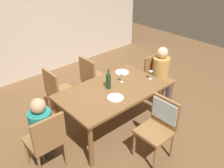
{
  "coord_description": "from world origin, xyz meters",
  "views": [
    {
      "loc": [
        -2.18,
        -2.43,
        2.7
      ],
      "look_at": [
        0.0,
        0.0,
        0.85
      ],
      "focal_mm": 39.31,
      "sensor_mm": 36.0,
      "label": 1
    }
  ],
  "objects": [
    {
      "name": "chair_near",
      "position": [
        0.12,
        -0.88,
        0.59
      ],
      "size": [
        0.46,
        0.44,
        0.92
      ],
      "rotation": [
        0.0,
        0.0,
        1.57
      ],
      "color": "olive",
      "rests_on": "ground_plane"
    },
    {
      "name": "wine_glass_centre",
      "position": [
        0.71,
        -0.17,
        0.86
      ],
      "size": [
        0.07,
        0.07,
        0.15
      ],
      "color": "silver",
      "rests_on": "dining_table"
    },
    {
      "name": "dinner_plate_host",
      "position": [
        -0.12,
        -0.21,
        0.76
      ],
      "size": [
        0.25,
        0.25,
        0.01
      ],
      "primitive_type": "cylinder",
      "color": "silver",
      "rests_on": "dining_table"
    },
    {
      "name": "chair_far_left",
      "position": [
        -0.46,
        0.88,
        0.53
      ],
      "size": [
        0.44,
        0.44,
        0.92
      ],
      "rotation": [
        0.0,
        0.0,
        -1.57
      ],
      "color": "olive",
      "rests_on": "ground_plane"
    },
    {
      "name": "dinner_plate_guest_left",
      "position": [
        0.52,
        0.32,
        0.76
      ],
      "size": [
        0.24,
        0.24,
        0.01
      ],
      "primitive_type": "cylinder",
      "color": "white",
      "rests_on": "dining_table"
    },
    {
      "name": "person_man_bearded",
      "position": [
        1.22,
        -0.03,
        0.66
      ],
      "size": [
        0.31,
        0.35,
        1.14
      ],
      "rotation": [
        0.0,
        0.0,
        3.14
      ],
      "color": "#33333D",
      "rests_on": "ground_plane"
    },
    {
      "name": "ground_plane",
      "position": [
        0.0,
        0.0,
        0.0
      ],
      "size": [
        10.0,
        10.0,
        0.0
      ],
      "primitive_type": "plane",
      "color": "brown"
    },
    {
      "name": "rear_room_partition",
      "position": [
        0.0,
        2.7,
        1.35
      ],
      "size": [
        6.4,
        0.12,
        2.7
      ],
      "primitive_type": "cube",
      "color": "beige",
      "rests_on": "ground_plane"
    },
    {
      "name": "dining_table",
      "position": [
        0.0,
        0.0,
        0.67
      ],
      "size": [
        1.67,
        0.99,
        0.75
      ],
      "color": "brown",
      "rests_on": "ground_plane"
    },
    {
      "name": "chair_left_end",
      "position": [
        -1.22,
        -0.09,
        0.53
      ],
      "size": [
        0.44,
        0.44,
        0.92
      ],
      "color": "olive",
      "rests_on": "ground_plane"
    },
    {
      "name": "person_woman_host",
      "position": [
        -1.22,
        0.03,
        0.64
      ],
      "size": [
        0.29,
        0.34,
        1.1
      ],
      "color": "#33333D",
      "rests_on": "ground_plane"
    },
    {
      "name": "wine_bottle_tall_green",
      "position": [
        -0.01,
        0.08,
        0.89
      ],
      "size": [
        0.08,
        0.08,
        0.32
      ],
      "color": "#19381E",
      "rests_on": "dining_table"
    },
    {
      "name": "chair_far_right",
      "position": [
        0.29,
        0.88,
        0.53
      ],
      "size": [
        0.44,
        0.44,
        0.92
      ],
      "rotation": [
        0.0,
        0.0,
        -1.57
      ],
      "color": "olive",
      "rests_on": "ground_plane"
    },
    {
      "name": "chair_right_end",
      "position": [
        1.22,
        0.09,
        0.53
      ],
      "size": [
        0.44,
        0.44,
        0.92
      ],
      "rotation": [
        0.0,
        0.0,
        3.14
      ],
      "color": "olive",
      "rests_on": "ground_plane"
    },
    {
      "name": "handbag",
      "position": [
        -0.03,
        0.88,
        0.11
      ],
      "size": [
        0.12,
        0.28,
        0.22
      ],
      "primitive_type": "cube",
      "rotation": [
        0.0,
        0.0,
        -1.57
      ],
      "color": "brown",
      "rests_on": "ground_plane"
    },
    {
      "name": "wine_glass_near_left",
      "position": [
        0.28,
        0.08,
        0.86
      ],
      "size": [
        0.07,
        0.07,
        0.15
      ],
      "color": "silver",
      "rests_on": "dining_table"
    }
  ]
}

